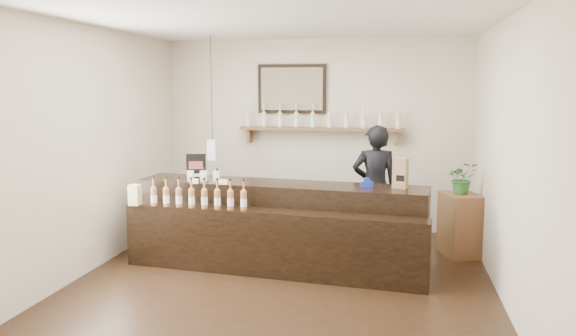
# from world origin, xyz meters

# --- Properties ---
(ground) EXTENTS (5.00, 5.00, 0.00)m
(ground) POSITION_xyz_m (0.00, 0.00, 0.00)
(ground) COLOR black
(ground) RESTS_ON ground
(room_shell) EXTENTS (5.00, 5.00, 5.00)m
(room_shell) POSITION_xyz_m (0.00, 0.00, 1.70)
(room_shell) COLOR beige
(room_shell) RESTS_ON ground
(back_wall_decor) EXTENTS (2.66, 0.96, 1.69)m
(back_wall_decor) POSITION_xyz_m (-0.16, 2.37, 1.76)
(back_wall_decor) COLOR brown
(back_wall_decor) RESTS_ON ground
(counter) EXTENTS (3.54, 1.27, 1.14)m
(counter) POSITION_xyz_m (-0.18, 0.57, 0.46)
(counter) COLOR black
(counter) RESTS_ON ground
(promo_sign) EXTENTS (0.23, 0.09, 0.33)m
(promo_sign) POSITION_xyz_m (-1.19, 0.66, 1.14)
(promo_sign) COLOR black
(promo_sign) RESTS_ON counter
(paper_bag) EXTENTS (0.18, 0.16, 0.34)m
(paper_bag) POSITION_xyz_m (1.24, 0.62, 1.15)
(paper_bag) COLOR #885F41
(paper_bag) RESTS_ON counter
(tape_dispenser) EXTENTS (0.14, 0.07, 0.11)m
(tape_dispenser) POSITION_xyz_m (0.86, 0.61, 1.02)
(tape_dispenser) COLOR #1825A9
(tape_dispenser) RESTS_ON counter
(side_cabinet) EXTENTS (0.55, 0.64, 0.79)m
(side_cabinet) POSITION_xyz_m (2.00, 1.42, 0.39)
(side_cabinet) COLOR brown
(side_cabinet) RESTS_ON ground
(potted_plant) EXTENTS (0.41, 0.38, 0.40)m
(potted_plant) POSITION_xyz_m (2.00, 1.42, 0.99)
(potted_plant) COLOR #275D25
(potted_plant) RESTS_ON side_cabinet
(shopkeeper) EXTENTS (0.73, 0.55, 1.84)m
(shopkeeper) POSITION_xyz_m (0.92, 1.55, 0.92)
(shopkeeper) COLOR black
(shopkeeper) RESTS_ON ground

